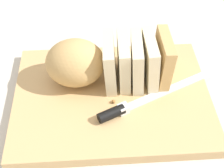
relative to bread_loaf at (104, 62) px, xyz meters
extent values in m
plane|color=beige|center=(0.01, -0.04, -0.07)|extent=(3.00, 3.00, 0.00)
cube|color=tan|center=(0.01, -0.04, -0.06)|extent=(0.42, 0.32, 0.02)
ellipsoid|color=tan|center=(-0.06, 0.00, 0.00)|extent=(0.13, 0.11, 0.10)
cube|color=beige|center=(0.01, 0.00, 0.00)|extent=(0.04, 0.10, 0.10)
cube|color=beige|center=(0.04, 0.00, 0.00)|extent=(0.03, 0.10, 0.10)
cube|color=beige|center=(0.07, -0.01, 0.00)|extent=(0.04, 0.10, 0.10)
cube|color=beige|center=(0.09, -0.01, 0.00)|extent=(0.03, 0.10, 0.10)
cube|color=tan|center=(0.12, 0.00, 0.00)|extent=(0.03, 0.10, 0.10)
cube|color=silver|center=(0.14, -0.05, -0.05)|extent=(0.23, 0.10, 0.00)
cylinder|color=black|center=(0.00, -0.10, -0.04)|extent=(0.06, 0.04, 0.02)
cube|color=silver|center=(0.03, -0.09, -0.04)|extent=(0.03, 0.02, 0.02)
sphere|color=#996633|center=(0.04, -0.05, -0.05)|extent=(0.01, 0.01, 0.01)
sphere|color=#996633|center=(0.06, -0.07, -0.05)|extent=(0.00, 0.00, 0.00)
sphere|color=#996633|center=(0.01, -0.07, -0.05)|extent=(0.01, 0.01, 0.01)
sphere|color=#996633|center=(0.06, -0.03, -0.05)|extent=(0.00, 0.00, 0.00)
camera|label=1|loc=(-0.04, -0.48, 0.45)|focal=51.78mm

